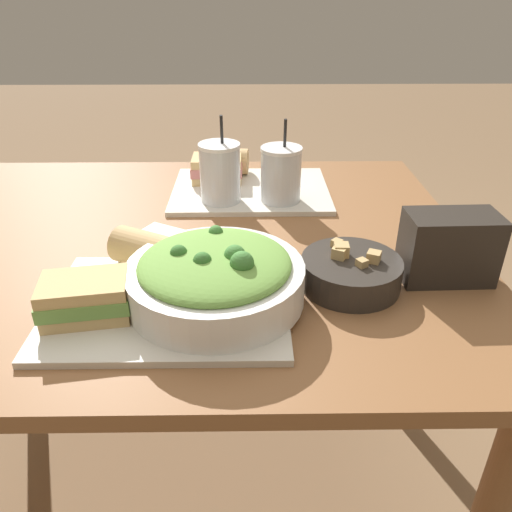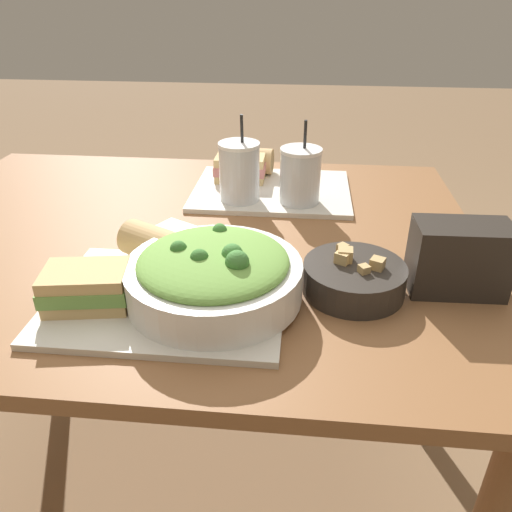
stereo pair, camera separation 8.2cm
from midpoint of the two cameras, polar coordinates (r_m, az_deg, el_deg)
ground_plane at (r=1.57m, az=-9.62°, el=-23.41°), size 12.00×12.00×0.00m
dining_table at (r=1.12m, az=-12.37°, el=-2.33°), size 1.29×0.99×0.76m
tray_near at (r=0.85m, az=-12.72°, el=-5.48°), size 0.39×0.30×0.01m
tray_far at (r=1.28m, az=-2.49°, el=7.48°), size 0.39×0.30×0.01m
salad_bowl at (r=0.81m, az=-7.56°, el=-2.32°), size 0.29×0.29×0.11m
soup_bowl at (r=0.88m, az=8.17°, el=-1.82°), size 0.18×0.18×0.07m
sandwich_near at (r=0.83m, az=-21.64°, el=-4.53°), size 0.15×0.11×0.06m
baguette_near at (r=0.93m, az=-14.43°, el=0.44°), size 0.16×0.13×0.07m
sandwich_far at (r=1.33m, az=-6.27°, el=9.87°), size 0.13×0.10×0.06m
baguette_far at (r=1.37m, az=-4.71°, el=10.71°), size 0.11×0.08×0.07m
drink_cup_dark at (r=1.18m, az=-6.14°, el=9.21°), size 0.10×0.10×0.20m
drink_cup_red at (r=1.18m, az=0.85°, el=9.11°), size 0.10×0.10×0.19m
chip_bag at (r=0.93m, az=18.85°, el=0.88°), size 0.16×0.09×0.12m
napkin_folded at (r=1.07m, az=-12.59°, el=2.04°), size 0.15×0.14×0.00m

